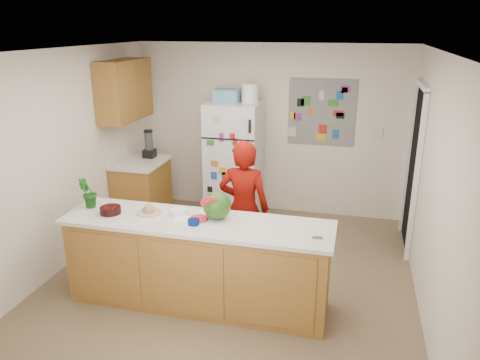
% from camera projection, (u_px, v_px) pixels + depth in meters
% --- Properties ---
extents(floor, '(4.00, 4.50, 0.02)m').
position_uv_depth(floor, '(230.00, 281.00, 5.27)').
color(floor, brown).
rests_on(floor, ground).
extents(wall_back, '(4.00, 0.02, 2.50)m').
position_uv_depth(wall_back, '(270.00, 130.00, 6.95)').
color(wall_back, beige).
rests_on(wall_back, ground).
extents(wall_left, '(0.02, 4.50, 2.50)m').
position_uv_depth(wall_left, '(60.00, 162.00, 5.34)').
color(wall_left, beige).
rests_on(wall_left, ground).
extents(wall_right, '(0.02, 4.50, 2.50)m').
position_uv_depth(wall_right, '(435.00, 191.00, 4.41)').
color(wall_right, beige).
rests_on(wall_right, ground).
extents(ceiling, '(4.00, 4.50, 0.02)m').
position_uv_depth(ceiling, '(229.00, 50.00, 4.47)').
color(ceiling, white).
rests_on(ceiling, wall_back).
extents(doorway, '(0.03, 0.85, 2.04)m').
position_uv_depth(doorway, '(414.00, 170.00, 5.82)').
color(doorway, black).
rests_on(doorway, ground).
extents(peninsula_base, '(2.60, 0.62, 0.88)m').
position_uv_depth(peninsula_base, '(198.00, 264.00, 4.72)').
color(peninsula_base, brown).
rests_on(peninsula_base, floor).
extents(peninsula_top, '(2.68, 0.70, 0.04)m').
position_uv_depth(peninsula_top, '(197.00, 223.00, 4.57)').
color(peninsula_top, silver).
rests_on(peninsula_top, peninsula_base).
extents(side_counter_base, '(0.60, 0.80, 0.86)m').
position_uv_depth(side_counter_base, '(142.00, 192.00, 6.77)').
color(side_counter_base, brown).
rests_on(side_counter_base, floor).
extents(side_counter_top, '(0.64, 0.84, 0.04)m').
position_uv_depth(side_counter_top, '(140.00, 163.00, 6.62)').
color(side_counter_top, silver).
rests_on(side_counter_top, side_counter_base).
extents(upper_cabinets, '(0.35, 1.00, 0.80)m').
position_uv_depth(upper_cabinets, '(125.00, 90.00, 6.29)').
color(upper_cabinets, brown).
rests_on(upper_cabinets, wall_left).
extents(refrigerator, '(0.75, 0.70, 1.70)m').
position_uv_depth(refrigerator, '(234.00, 160.00, 6.83)').
color(refrigerator, silver).
rests_on(refrigerator, floor).
extents(fridge_top_bin, '(0.35, 0.28, 0.18)m').
position_uv_depth(fridge_top_bin, '(227.00, 96.00, 6.56)').
color(fridge_top_bin, '#5999B2').
rests_on(fridge_top_bin, refrigerator).
extents(photo_collage, '(0.95, 0.01, 0.95)m').
position_uv_depth(photo_collage, '(322.00, 112.00, 6.66)').
color(photo_collage, slate).
rests_on(photo_collage, wall_back).
extents(person, '(0.58, 0.38, 1.57)m').
position_uv_depth(person, '(244.00, 208.00, 5.23)').
color(person, '#710A04').
rests_on(person, floor).
extents(blender_appliance, '(0.12, 0.12, 0.38)m').
position_uv_depth(blender_appliance, '(149.00, 145.00, 6.75)').
color(blender_appliance, black).
rests_on(blender_appliance, side_counter_top).
extents(cutting_board, '(0.49, 0.41, 0.01)m').
position_uv_depth(cutting_board, '(211.00, 219.00, 4.59)').
color(cutting_board, white).
rests_on(cutting_board, peninsula_top).
extents(watermelon, '(0.28, 0.28, 0.28)m').
position_uv_depth(watermelon, '(217.00, 205.00, 4.54)').
color(watermelon, '#195311').
rests_on(watermelon, cutting_board).
extents(watermelon_slice, '(0.18, 0.18, 0.02)m').
position_uv_depth(watermelon_slice, '(199.00, 218.00, 4.56)').
color(watermelon_slice, red).
rests_on(watermelon_slice, cutting_board).
extents(cherry_bowl, '(0.27, 0.27, 0.07)m').
position_uv_depth(cherry_bowl, '(110.00, 210.00, 4.73)').
color(cherry_bowl, black).
rests_on(cherry_bowl, peninsula_top).
extents(white_bowl, '(0.23, 0.23, 0.06)m').
position_uv_depth(white_bowl, '(179.00, 212.00, 4.70)').
color(white_bowl, white).
rests_on(white_bowl, peninsula_top).
extents(cobalt_bowl, '(0.15, 0.15, 0.05)m').
position_uv_depth(cobalt_bowl, '(194.00, 222.00, 4.47)').
color(cobalt_bowl, '#02125A').
rests_on(cobalt_bowl, peninsula_top).
extents(plate, '(0.33, 0.33, 0.02)m').
position_uv_depth(plate, '(149.00, 212.00, 4.75)').
color(plate, '#C0B295').
rests_on(plate, peninsula_top).
extents(paper_towel, '(0.17, 0.16, 0.02)m').
position_uv_depth(paper_towel, '(183.00, 219.00, 4.58)').
color(paper_towel, white).
rests_on(paper_towel, peninsula_top).
extents(keys, '(0.10, 0.05, 0.01)m').
position_uv_depth(keys, '(317.00, 238.00, 4.19)').
color(keys, slate).
rests_on(keys, peninsula_top).
extents(potted_plant, '(0.22, 0.23, 0.33)m').
position_uv_depth(potted_plant, '(88.00, 193.00, 4.84)').
color(potted_plant, '#13460C').
rests_on(potted_plant, peninsula_top).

